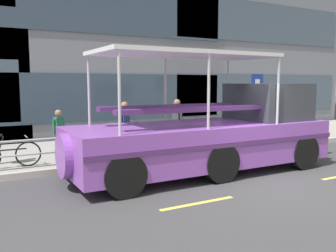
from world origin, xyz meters
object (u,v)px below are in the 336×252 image
object	(u,v)px
leaned_bicycle	(8,155)
pedestrian_mid_right	(125,122)
duck_tour_boat	(217,133)
parking_sign	(256,96)
pedestrian_near_stern	(59,129)
pedestrian_mid_left	(177,119)
pedestrian_near_bow	(246,117)

from	to	relation	value
leaned_bicycle	pedestrian_mid_right	size ratio (longest dim) A/B	1.01
pedestrian_mid_right	leaned_bicycle	bearing A→B (deg)	-173.09
leaned_bicycle	duck_tour_boat	distance (m)	5.86
parking_sign	duck_tour_boat	bearing A→B (deg)	-145.13
duck_tour_boat	leaned_bicycle	bearing A→B (deg)	156.82
parking_sign	pedestrian_near_stern	distance (m)	7.84
parking_sign	pedestrian_near_stern	size ratio (longest dim) A/B	1.77
pedestrian_mid_right	pedestrian_mid_left	bearing A→B (deg)	3.26
duck_tour_boat	pedestrian_mid_left	distance (m)	2.87
pedestrian_near_bow	pedestrian_mid_left	bearing A→B (deg)	-178.98
duck_tour_boat	pedestrian_near_bow	size ratio (longest dim) A/B	5.84
leaned_bicycle	pedestrian_near_bow	size ratio (longest dim) A/B	1.09
leaned_bicycle	pedestrian_mid_right	world-z (taller)	pedestrian_mid_right
leaned_bicycle	duck_tour_boat	bearing A→B (deg)	-23.18
leaned_bicycle	pedestrian_mid_right	bearing A→B (deg)	6.91
duck_tour_boat	pedestrian_near_bow	xyz separation A→B (m)	(3.57, 2.91, 0.07)
pedestrian_mid_left	pedestrian_near_stern	bearing A→B (deg)	177.76
pedestrian_near_bow	pedestrian_mid_right	distance (m)	5.33
pedestrian_near_stern	duck_tour_boat	bearing A→B (deg)	-38.24
pedestrian_near_stern	leaned_bicycle	bearing A→B (deg)	-155.00
pedestrian_near_stern	pedestrian_near_bow	bearing A→B (deg)	-0.81
pedestrian_mid_left	pedestrian_near_stern	size ratio (longest dim) A/B	1.16
parking_sign	pedestrian_near_bow	xyz separation A→B (m)	(-0.39, 0.15, -0.85)
duck_tour_boat	pedestrian_mid_right	distance (m)	3.25
pedestrian_near_bow	pedestrian_mid_right	bearing A→B (deg)	-178.12
duck_tour_boat	pedestrian_near_stern	size ratio (longest dim) A/B	6.17
pedestrian_mid_left	pedestrian_mid_right	bearing A→B (deg)	-176.74
leaned_bicycle	pedestrian_mid_left	size ratio (longest dim) A/B	0.99
pedestrian_near_stern	parking_sign	bearing A→B (deg)	-1.87
pedestrian_mid_left	pedestrian_near_stern	world-z (taller)	pedestrian_mid_left
pedestrian_mid_right	pedestrian_near_stern	bearing A→B (deg)	172.34
pedestrian_mid_right	pedestrian_near_bow	bearing A→B (deg)	1.88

